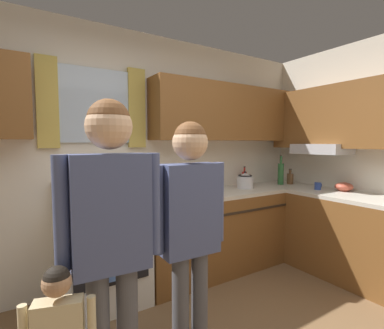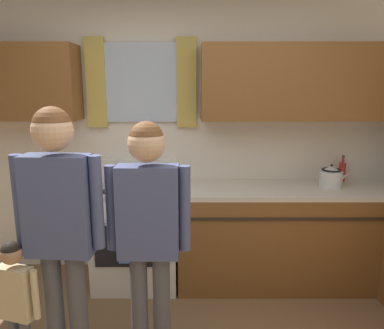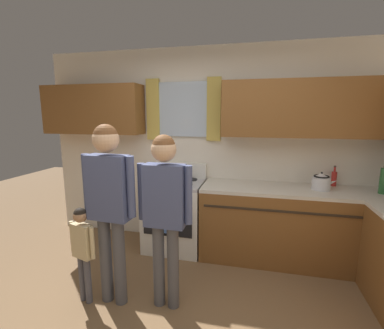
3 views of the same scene
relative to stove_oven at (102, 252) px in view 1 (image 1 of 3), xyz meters
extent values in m
cube|color=silver|center=(0.40, 0.36, 0.83)|extent=(4.60, 0.10, 2.60)
cube|color=silver|center=(0.04, 0.29, 1.34)|extent=(0.65, 0.03, 0.71)
cube|color=gold|center=(-0.37, 0.28, 1.34)|extent=(0.18, 0.04, 0.81)
cube|color=gold|center=(0.45, 0.28, 1.34)|extent=(0.18, 0.04, 0.81)
cube|color=brown|center=(1.64, 0.15, 1.34)|extent=(2.12, 0.32, 0.65)
cube|color=brown|center=(2.54, -0.63, 1.28)|extent=(0.32, 1.57, 0.72)
cube|color=#B7B7BC|center=(2.48, -0.49, 0.91)|extent=(0.40, 0.60, 0.12)
cube|color=brown|center=(1.54, 0.00, -0.04)|extent=(2.31, 0.62, 0.86)
cube|color=beige|center=(1.54, 0.00, 0.41)|extent=(2.31, 0.62, 0.04)
cube|color=brown|center=(2.39, -1.11, -0.04)|extent=(0.62, 1.59, 0.86)
cube|color=beige|center=(2.39, -1.11, 0.41)|extent=(0.62, 1.59, 0.04)
cube|color=#2D2319|center=(1.54, -0.32, 0.25)|extent=(2.19, 0.01, 0.02)
cube|color=silver|center=(0.00, 0.00, -0.04)|extent=(0.73, 0.62, 0.86)
cube|color=black|center=(0.00, -0.32, 0.01)|extent=(0.61, 0.01, 0.36)
cylinder|color=#ADADB2|center=(0.00, -0.34, 0.23)|extent=(0.61, 0.02, 0.02)
cube|color=#ADADB2|center=(0.00, 0.00, 0.41)|extent=(0.73, 0.62, 0.04)
cube|color=silver|center=(0.00, 0.27, 0.53)|extent=(0.73, 0.08, 0.20)
cylinder|color=black|center=(-0.18, -0.14, 0.44)|extent=(0.17, 0.17, 0.01)
cylinder|color=black|center=(0.18, -0.14, 0.44)|extent=(0.17, 0.17, 0.01)
cylinder|color=black|center=(-0.18, 0.13, 0.44)|extent=(0.17, 0.17, 0.01)
cylinder|color=black|center=(0.18, 0.13, 0.44)|extent=(0.17, 0.17, 0.01)
cube|color=#4C72B7|center=(0.00, -0.35, 0.05)|extent=(0.20, 0.02, 0.34)
cylinder|color=red|center=(1.92, 0.23, 0.52)|extent=(0.06, 0.06, 0.17)
cylinder|color=red|center=(1.92, 0.23, 0.63)|extent=(0.02, 0.02, 0.06)
cylinder|color=#3F382D|center=(1.92, 0.23, 0.67)|extent=(0.03, 0.03, 0.02)
cylinder|color=brown|center=(2.49, -0.04, 0.50)|extent=(0.08, 0.08, 0.14)
cylinder|color=brown|center=(2.49, -0.04, 0.60)|extent=(0.03, 0.03, 0.05)
cylinder|color=#3F382D|center=(2.49, -0.04, 0.63)|extent=(0.04, 0.04, 0.02)
cylinder|color=#2D6633|center=(2.35, -0.01, 0.57)|extent=(0.08, 0.08, 0.28)
cylinder|color=#2D6633|center=(2.35, -0.01, 0.76)|extent=(0.03, 0.03, 0.10)
cylinder|color=#3F382D|center=(2.35, -0.01, 0.82)|extent=(0.03, 0.03, 0.02)
cylinder|color=#2D479E|center=(2.39, -0.52, 0.48)|extent=(0.07, 0.07, 0.08)
torus|color=#2D479E|center=(2.44, -0.52, 0.48)|extent=(0.06, 0.01, 0.06)
cylinder|color=silver|center=(1.74, 0.02, 0.50)|extent=(0.20, 0.20, 0.14)
cone|color=silver|center=(1.74, 0.02, 0.60)|extent=(0.18, 0.18, 0.05)
sphere|color=black|center=(1.74, 0.02, 0.63)|extent=(0.02, 0.02, 0.02)
cone|color=silver|center=(1.87, 0.02, 0.53)|extent=(0.09, 0.04, 0.07)
torus|color=black|center=(1.74, 0.02, 0.59)|extent=(0.17, 0.17, 0.02)
cylinder|color=#B24C38|center=(2.56, -0.74, 0.45)|extent=(0.11, 0.11, 0.03)
ellipsoid|color=#B24C38|center=(2.56, -0.74, 0.48)|extent=(0.20, 0.20, 0.10)
cube|color=#47517A|center=(-0.25, -1.16, 0.64)|extent=(0.39, 0.18, 0.58)
cylinder|color=#47517A|center=(-0.03, -1.18, 0.67)|extent=(0.07, 0.07, 0.53)
cylinder|color=#47517A|center=(-0.47, -1.15, 0.67)|extent=(0.07, 0.07, 0.53)
sphere|color=#DBAD84|center=(-0.25, -1.16, 1.07)|extent=(0.23, 0.23, 0.23)
sphere|color=brown|center=(-0.25, -1.16, 1.10)|extent=(0.21, 0.21, 0.21)
cylinder|color=#4C4C51|center=(0.32, -1.10, -0.08)|extent=(0.10, 0.10, 0.78)
cylinder|color=#4C4C51|center=(0.18, -1.10, -0.08)|extent=(0.10, 0.10, 0.78)
cube|color=#47517A|center=(0.25, -1.10, 0.59)|extent=(0.36, 0.16, 0.55)
cylinder|color=#47517A|center=(0.46, -1.11, 0.61)|extent=(0.07, 0.07, 0.51)
cylinder|color=#47517A|center=(0.03, -1.10, 0.61)|extent=(0.07, 0.07, 0.51)
sphere|color=#DBAD84|center=(0.25, -1.10, 0.99)|extent=(0.21, 0.21, 0.21)
sphere|color=brown|center=(0.25, -1.10, 1.02)|extent=(0.20, 0.20, 0.20)
cylinder|color=#D1BC8C|center=(-0.38, -1.27, 0.16)|extent=(0.04, 0.04, 0.29)
sphere|color=#A87A56|center=(-0.51, -1.23, 0.38)|extent=(0.12, 0.12, 0.12)
sphere|color=black|center=(-0.51, -1.23, 0.40)|extent=(0.11, 0.11, 0.11)
camera|label=1|loc=(-0.65, -2.54, 0.99)|focal=26.54mm
camera|label=2|loc=(0.50, -3.11, 1.29)|focal=33.95mm
camera|label=3|loc=(1.00, -3.23, 1.27)|focal=25.36mm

